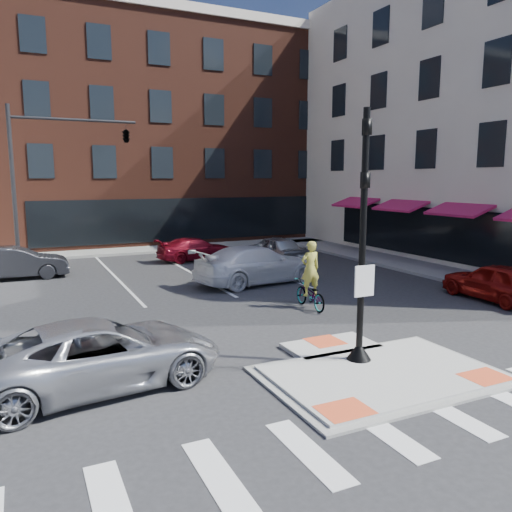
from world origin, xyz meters
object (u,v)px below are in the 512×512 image
silver_suv (100,354)px  red_sedan (496,282)px  bg_car_silver (275,249)px  bg_car_red (196,249)px  cyclist (310,286)px  bg_car_dark (16,263)px  white_pickup (256,265)px

silver_suv → red_sedan: bearing=-90.4°
bg_car_silver → bg_car_red: bg_car_silver is taller
red_sedan → cyclist: 7.11m
bg_car_dark → bg_car_red: (8.98, 1.48, -0.10)m
red_sedan → white_pickup: white_pickup is taller
red_sedan → cyclist: size_ratio=1.76×
red_sedan → bg_car_silver: bearing=-70.0°
bg_car_red → white_pickup: bearing=178.3°
red_sedan → cyclist: cyclist is taller
white_pickup → bg_car_silver: white_pickup is taller
silver_suv → cyclist: cyclist is taller
white_pickup → bg_car_dark: (-9.41, 5.48, -0.09)m
silver_suv → white_pickup: 11.39m
silver_suv → cyclist: 8.47m
cyclist → silver_suv: bearing=28.3°
white_pickup → cyclist: cyclist is taller
bg_car_red → cyclist: bearing=176.2°
white_pickup → bg_car_silver: bearing=-45.0°
bg_car_dark → bg_car_silver: 12.63m
white_pickup → bg_car_dark: 10.89m
silver_suv → red_sedan: silver_suv is taller
red_sedan → bg_car_silver: 11.63m
bg_car_silver → bg_car_red: (-3.60, 2.53, -0.11)m
bg_car_red → red_sedan: bearing=-157.7°
white_pickup → bg_car_red: 6.97m
silver_suv → bg_car_red: size_ratio=1.23×
white_pickup → cyclist: 4.63m
bg_car_dark → cyclist: (9.28, -10.11, 0.07)m
cyclist → bg_car_red: bearing=-86.5°
silver_suv → cyclist: bearing=-70.9°
white_pickup → bg_car_red: size_ratio=1.30×
silver_suv → bg_car_silver: bearing=-47.6°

